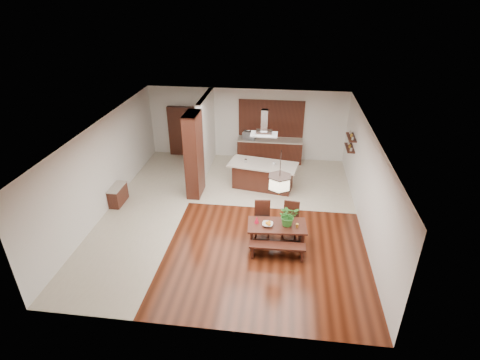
# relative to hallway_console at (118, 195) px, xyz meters

# --- Properties ---
(room_shell) EXTENTS (9.00, 9.04, 2.92)m
(room_shell) POSITION_rel_hallway_console_xyz_m (3.81, -0.20, 1.75)
(room_shell) COLOR #38150A
(room_shell) RESTS_ON ground
(tile_hallway) EXTENTS (2.50, 9.00, 0.01)m
(tile_hallway) POSITION_rel_hallway_console_xyz_m (1.06, -0.20, -0.31)
(tile_hallway) COLOR beige
(tile_hallway) RESTS_ON ground
(tile_kitchen) EXTENTS (5.50, 4.00, 0.01)m
(tile_kitchen) POSITION_rel_hallway_console_xyz_m (5.06, 2.30, -0.31)
(tile_kitchen) COLOR beige
(tile_kitchen) RESTS_ON ground
(soffit_band) EXTENTS (8.00, 9.00, 0.02)m
(soffit_band) POSITION_rel_hallway_console_xyz_m (3.81, -0.20, 2.57)
(soffit_band) COLOR #3C1A0F
(soffit_band) RESTS_ON room_shell
(partition_pier) EXTENTS (0.45, 1.00, 2.90)m
(partition_pier) POSITION_rel_hallway_console_xyz_m (2.41, 1.00, 1.14)
(partition_pier) COLOR black
(partition_pier) RESTS_ON ground
(partition_stub) EXTENTS (0.18, 2.40, 2.90)m
(partition_stub) POSITION_rel_hallway_console_xyz_m (2.41, 3.10, 1.14)
(partition_stub) COLOR silver
(partition_stub) RESTS_ON ground
(hallway_console) EXTENTS (0.37, 0.88, 0.63)m
(hallway_console) POSITION_rel_hallway_console_xyz_m (0.00, 0.00, 0.00)
(hallway_console) COLOR black
(hallway_console) RESTS_ON ground
(hallway_doorway) EXTENTS (1.10, 0.20, 2.10)m
(hallway_doorway) POSITION_rel_hallway_console_xyz_m (1.11, 4.20, 0.74)
(hallway_doorway) COLOR black
(hallway_doorway) RESTS_ON ground
(rear_counter) EXTENTS (2.60, 0.62, 0.95)m
(rear_counter) POSITION_rel_hallway_console_xyz_m (4.81, 4.00, 0.16)
(rear_counter) COLOR black
(rear_counter) RESTS_ON ground
(kitchen_window) EXTENTS (2.60, 0.08, 1.50)m
(kitchen_window) POSITION_rel_hallway_console_xyz_m (4.81, 4.26, 1.44)
(kitchen_window) COLOR #935B2C
(kitchen_window) RESTS_ON room_shell
(shelf_lower) EXTENTS (0.26, 0.90, 0.04)m
(shelf_lower) POSITION_rel_hallway_console_xyz_m (7.68, 2.40, 1.08)
(shelf_lower) COLOR black
(shelf_lower) RESTS_ON room_shell
(shelf_upper) EXTENTS (0.26, 0.90, 0.04)m
(shelf_upper) POSITION_rel_hallway_console_xyz_m (7.68, 2.40, 1.49)
(shelf_upper) COLOR black
(shelf_upper) RESTS_ON room_shell
(dining_table) EXTENTS (1.65, 0.91, 0.67)m
(dining_table) POSITION_rel_hallway_console_xyz_m (5.31, -1.59, 0.18)
(dining_table) COLOR black
(dining_table) RESTS_ON ground
(dining_bench) EXTENTS (1.50, 0.36, 0.42)m
(dining_bench) POSITION_rel_hallway_console_xyz_m (5.35, -2.17, -0.11)
(dining_bench) COLOR black
(dining_bench) RESTS_ON ground
(dining_chair_left) EXTENTS (0.50, 0.50, 1.03)m
(dining_chair_left) POSITION_rel_hallway_console_xyz_m (4.88, -1.13, 0.20)
(dining_chair_left) COLOR black
(dining_chair_left) RESTS_ON ground
(dining_chair_right) EXTENTS (0.50, 0.50, 1.02)m
(dining_chair_right) POSITION_rel_hallway_console_xyz_m (5.68, -1.07, 0.20)
(dining_chair_right) COLOR black
(dining_chair_right) RESTS_ON ground
(pendant_lantern) EXTENTS (0.64, 0.64, 1.31)m
(pendant_lantern) POSITION_rel_hallway_console_xyz_m (5.31, -1.59, 1.93)
(pendant_lantern) COLOR beige
(pendant_lantern) RESTS_ON room_shell
(foliage_plant) EXTENTS (0.67, 0.63, 0.60)m
(foliage_plant) POSITION_rel_hallway_console_xyz_m (5.60, -1.55, 0.65)
(foliage_plant) COLOR #2F7828
(foliage_plant) RESTS_ON dining_table
(fruit_bowl) EXTENTS (0.32, 0.32, 0.07)m
(fruit_bowl) POSITION_rel_hallway_console_xyz_m (5.05, -1.66, 0.39)
(fruit_bowl) COLOR beige
(fruit_bowl) RESTS_ON dining_table
(napkin_cone) EXTENTS (0.16, 0.16, 0.20)m
(napkin_cone) POSITION_rel_hallway_console_xyz_m (4.75, -1.56, 0.45)
(napkin_cone) COLOR red
(napkin_cone) RESTS_ON dining_table
(gold_ornament) EXTENTS (0.08, 0.08, 0.10)m
(gold_ornament) POSITION_rel_hallway_console_xyz_m (5.85, -1.63, 0.40)
(gold_ornament) COLOR gold
(gold_ornament) RESTS_ON dining_table
(kitchen_island) EXTENTS (2.50, 1.43, 0.97)m
(kitchen_island) POSITION_rel_hallway_console_xyz_m (4.69, 1.66, 0.18)
(kitchen_island) COLOR black
(kitchen_island) RESTS_ON ground
(range_hood) EXTENTS (0.90, 0.55, 0.87)m
(range_hood) POSITION_rel_hallway_console_xyz_m (4.69, 1.66, 2.15)
(range_hood) COLOR silver
(range_hood) RESTS_ON room_shell
(island_cup) EXTENTS (0.14, 0.14, 0.09)m
(island_cup) POSITION_rel_hallway_console_xyz_m (5.07, 1.57, 0.70)
(island_cup) COLOR white
(island_cup) RESTS_ON kitchen_island
(microwave) EXTENTS (0.58, 0.45, 0.29)m
(microwave) POSITION_rel_hallway_console_xyz_m (3.97, 3.98, 0.78)
(microwave) COLOR silver
(microwave) RESTS_ON rear_counter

